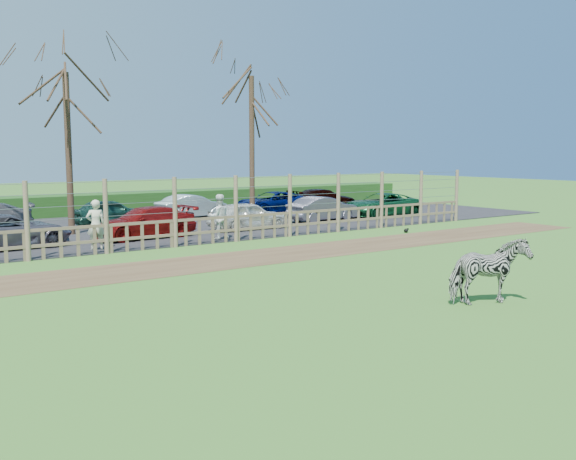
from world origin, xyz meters
TOP-DOWN VIEW (x-y plane):
  - ground at (0.00, 0.00)m, footprint 120.00×120.00m
  - dirt_strip at (0.00, 4.50)m, footprint 34.00×2.80m
  - asphalt at (0.00, 14.50)m, footprint 44.00×13.00m
  - hedge at (0.00, 21.50)m, footprint 46.00×2.00m
  - fence at (0.00, 8.00)m, footprint 30.16×0.16m
  - tree_mid at (-2.00, 13.50)m, footprint 4.80×4.80m
  - tree_right at (7.00, 14.00)m, footprint 4.80×4.80m
  - zebra at (1.95, -3.87)m, footprint 1.93×1.30m
  - visitor_a at (-2.58, 8.79)m, footprint 0.72×0.57m
  - visitor_b at (2.17, 8.72)m, footprint 0.94×0.80m
  - crow at (9.67, 6.15)m, footprint 0.24×0.18m
  - car_2 at (-4.99, 10.91)m, footprint 4.51×2.45m
  - car_3 at (-0.03, 10.70)m, footprint 4.27×2.05m
  - car_4 at (4.73, 10.77)m, footprint 3.53×1.44m
  - car_5 at (9.33, 11.35)m, footprint 3.71×1.47m
  - car_6 at (13.25, 11.39)m, footprint 4.36×2.08m
  - car_10 at (0.40, 15.70)m, footprint 3.67×1.86m
  - car_11 at (4.81, 16.20)m, footprint 3.74×1.60m
  - car_12 at (9.33, 15.71)m, footprint 4.39×2.15m
  - car_13 at (13.18, 16.13)m, footprint 4.28×2.09m

SIDE VIEW (x-z plane):
  - ground at x=0.00m, z-range 0.00..0.00m
  - dirt_strip at x=0.00m, z-range 0.00..0.01m
  - asphalt at x=0.00m, z-range 0.00..0.04m
  - crow at x=9.67m, z-range 0.00..0.19m
  - hedge at x=0.00m, z-range 0.00..1.10m
  - car_2 at x=-4.99m, z-range 0.04..1.24m
  - car_3 at x=-0.03m, z-range 0.04..1.24m
  - car_4 at x=4.73m, z-range 0.04..1.24m
  - car_5 at x=9.33m, z-range 0.04..1.24m
  - car_6 at x=13.25m, z-range 0.04..1.24m
  - car_10 at x=0.40m, z-range 0.04..1.24m
  - car_11 at x=4.81m, z-range 0.04..1.24m
  - car_12 at x=9.33m, z-range 0.04..1.24m
  - car_13 at x=13.18m, z-range 0.04..1.24m
  - zebra at x=1.95m, z-range 0.00..1.49m
  - fence at x=0.00m, z-range -0.45..2.05m
  - visitor_a at x=-2.58m, z-range 0.04..1.76m
  - visitor_b at x=2.17m, z-range 0.04..1.76m
  - tree_mid at x=-2.00m, z-range 1.45..8.28m
  - tree_right at x=7.00m, z-range 1.57..8.92m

